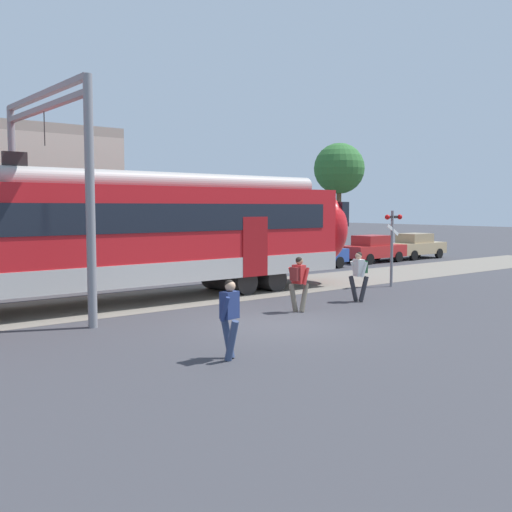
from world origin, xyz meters
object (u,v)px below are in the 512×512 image
(pedestrian_navy, at_px, (230,313))
(crossing_signal, at_px, (392,236))
(parked_car_blue, at_px, (311,254))
(pedestrian_white, at_px, (359,272))
(parked_car_tan, at_px, (416,246))
(pedestrian_red, at_px, (298,279))
(parked_car_red, at_px, (373,249))

(pedestrian_navy, bearing_deg, crossing_signal, 23.90)
(parked_car_blue, relative_size, crossing_signal, 1.36)
(pedestrian_white, relative_size, parked_car_tan, 0.42)
(pedestrian_red, xyz_separation_m, parked_car_red, (14.31, 9.26, -0.21))
(parked_car_tan, bearing_deg, pedestrian_red, -153.07)
(pedestrian_navy, distance_m, parked_car_red, 22.94)
(pedestrian_navy, height_order, parked_car_red, pedestrian_navy)
(pedestrian_red, distance_m, crossing_signal, 7.15)
(parked_car_blue, relative_size, parked_car_tan, 1.01)
(parked_car_blue, distance_m, parked_car_red, 5.27)
(pedestrian_red, distance_m, parked_car_blue, 12.68)
(pedestrian_red, xyz_separation_m, parked_car_tan, (18.33, 9.31, -0.21))
(parked_car_red, bearing_deg, parked_car_tan, 0.72)
(crossing_signal, bearing_deg, pedestrian_white, -155.69)
(pedestrian_red, height_order, parked_car_blue, pedestrian_red)
(pedestrian_navy, xyz_separation_m, pedestrian_white, (7.83, 3.44, 0.03))
(parked_car_tan, bearing_deg, pedestrian_white, -149.36)
(pedestrian_red, xyz_separation_m, parked_car_blue, (9.06, 8.87, -0.21))
(pedestrian_red, relative_size, pedestrian_white, 1.00)
(pedestrian_navy, bearing_deg, pedestrian_white, 23.70)
(pedestrian_red, relative_size, crossing_signal, 0.56)
(parked_car_blue, height_order, parked_car_tan, same)
(pedestrian_white, distance_m, crossing_signal, 4.38)
(pedestrian_white, height_order, crossing_signal, crossing_signal)
(pedestrian_white, bearing_deg, parked_car_tan, 30.64)
(pedestrian_navy, distance_m, parked_car_tan, 26.42)
(pedestrian_navy, relative_size, pedestrian_red, 1.00)
(crossing_signal, bearing_deg, parked_car_blue, 71.99)
(pedestrian_navy, height_order, pedestrian_white, same)
(parked_car_tan, xyz_separation_m, crossing_signal, (-11.52, -7.37, 1.23))
(pedestrian_red, relative_size, parked_car_red, 0.42)
(parked_car_blue, xyz_separation_m, parked_car_tan, (9.27, 0.44, 0.00))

